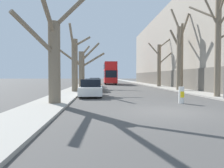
# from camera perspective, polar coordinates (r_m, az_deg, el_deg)

# --- Properties ---
(ground_plane) EXTENTS (300.00, 300.00, 0.00)m
(ground_plane) POSITION_cam_1_polar(r_m,az_deg,el_deg) (10.57, 14.66, -7.02)
(ground_plane) COLOR #4C4947
(sidewalk_left) EXTENTS (2.35, 120.00, 0.12)m
(sidewalk_left) POSITION_cam_1_polar(r_m,az_deg,el_deg) (60.02, -6.14, 0.50)
(sidewalk_left) COLOR #A39E93
(sidewalk_left) RESTS_ON ground
(sidewalk_right) EXTENTS (2.35, 120.00, 0.12)m
(sidewalk_right) POSITION_cam_1_polar(r_m,az_deg,el_deg) (60.68, 5.56, 0.52)
(sidewalk_right) COLOR #A39E93
(sidewalk_right) RESTS_ON ground
(building_facade_right) EXTENTS (10.08, 47.55, 12.77)m
(building_facade_right) POSITION_cam_1_polar(r_m,az_deg,el_deg) (41.42, 18.96, 8.47)
(building_facade_right) COLOR #9E9384
(building_facade_right) RESTS_ON ground
(street_tree_left_0) EXTENTS (4.40, 3.35, 6.81)m
(street_tree_left_0) POSITION_cam_1_polar(r_m,az_deg,el_deg) (12.79, -14.87, 7.60)
(street_tree_left_0) COLOR #7A6B56
(street_tree_left_0) RESTS_ON ground
(street_tree_left_1) EXTENTS (2.01, 3.54, 6.60)m
(street_tree_left_1) POSITION_cam_1_polar(r_m,az_deg,el_deg) (22.52, -9.69, 5.54)
(street_tree_left_1) COLOR #7A6B56
(street_tree_left_1) RESTS_ON ground
(street_tree_left_2) EXTENTS (6.17, 3.34, 6.48)m
(street_tree_left_2) POSITION_cam_1_polar(r_m,az_deg,el_deg) (30.92, -7.79, 4.64)
(street_tree_left_2) COLOR #7A6B56
(street_tree_left_2) RESTS_ON ground
(street_tree_right_0) EXTENTS (3.29, 4.58, 8.89)m
(street_tree_right_0) POSITION_cam_1_polar(r_m,az_deg,el_deg) (18.52, 25.89, 9.87)
(street_tree_right_0) COLOR #7A6B56
(street_tree_right_0) RESTS_ON ground
(street_tree_right_1) EXTENTS (2.57, 4.15, 9.73)m
(street_tree_right_1) POSITION_cam_1_polar(r_m,az_deg,el_deg) (26.01, 17.27, 7.70)
(street_tree_right_1) COLOR #7A6B56
(street_tree_right_1) RESTS_ON ground
(street_tree_right_2) EXTENTS (3.41, 2.60, 7.55)m
(street_tree_right_2) POSITION_cam_1_polar(r_m,az_deg,el_deg) (34.14, 12.26, 5.25)
(street_tree_right_2) COLOR #7A6B56
(street_tree_right_2) RESTS_ON ground
(double_decker_bus) EXTENTS (2.46, 10.02, 4.47)m
(double_decker_bus) POSITION_cam_1_polar(r_m,az_deg,el_deg) (45.98, -0.55, 3.12)
(double_decker_bus) COLOR red
(double_decker_bus) RESTS_ON ground
(parked_car_0) EXTENTS (1.78, 4.32, 1.41)m
(parked_car_0) POSITION_cam_1_polar(r_m,az_deg,el_deg) (17.92, -5.48, -1.13)
(parked_car_0) COLOR silver
(parked_car_0) RESTS_ON ground
(parked_car_1) EXTENTS (1.86, 4.34, 1.40)m
(parked_car_1) POSITION_cam_1_polar(r_m,az_deg,el_deg) (24.02, -4.94, -0.35)
(parked_car_1) COLOR olive
(parked_car_1) RESTS_ON ground
(parked_car_2) EXTENTS (1.71, 3.94, 1.35)m
(parked_car_2) POSITION_cam_1_polar(r_m,az_deg,el_deg) (29.22, -4.66, 0.04)
(parked_car_2) COLOR silver
(parked_car_2) RESTS_ON ground
(parked_car_3) EXTENTS (1.71, 4.25, 1.41)m
(parked_car_3) POSITION_cam_1_polar(r_m,az_deg,el_deg) (34.38, -4.47, 0.37)
(parked_car_3) COLOR #9EA3AD
(parked_car_3) RESTS_ON ground
(traffic_bollard) EXTENTS (0.33, 0.34, 1.02)m
(traffic_bollard) POSITION_cam_1_polar(r_m,az_deg,el_deg) (13.92, 17.65, -2.77)
(traffic_bollard) COLOR white
(traffic_bollard) RESTS_ON ground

